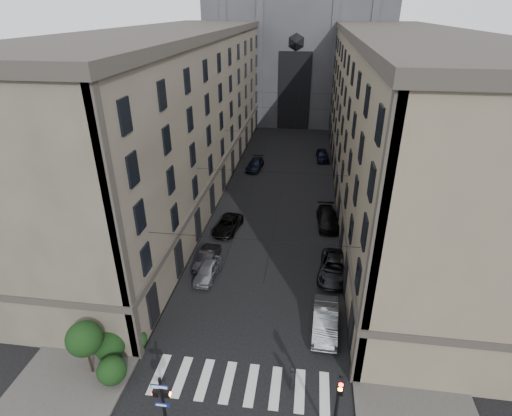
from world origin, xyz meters
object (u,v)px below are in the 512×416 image
at_px(pedestrian_signal_left, 163,400).
at_px(car_left_near, 208,270).
at_px(car_right_midnear, 334,268).
at_px(car_right_midfar, 328,218).
at_px(traffic_light_right, 337,402).
at_px(car_right_near, 325,321).
at_px(car_right_far, 323,155).
at_px(car_left_midfar, 228,225).
at_px(car_left_far, 255,164).
at_px(car_left_midnear, 207,258).
at_px(gothic_tower, 299,25).
at_px(pedestrian, 292,378).

distance_m(pedestrian_signal_left, car_left_near, 14.12).
bearing_deg(car_right_midnear, car_right_midfar, 98.61).
distance_m(traffic_light_right, car_right_near, 8.90).
bearing_deg(car_right_midfar, traffic_light_right, -94.85).
bearing_deg(car_right_far, car_left_midfar, -117.66).
height_order(pedestrian_signal_left, car_right_far, pedestrian_signal_left).
bearing_deg(car_left_far, car_right_midnear, -62.05).
xyz_separation_m(traffic_light_right, car_left_midnear, (-10.76, 15.36, -2.59)).
relative_size(traffic_light_right, car_right_midnear, 0.93).
xyz_separation_m(traffic_light_right, car_left_far, (-9.80, 39.79, -2.59)).
height_order(car_left_near, car_right_far, car_right_far).
xyz_separation_m(gothic_tower, traffic_light_right, (5.60, -73.04, -14.51)).
height_order(gothic_tower, pedestrian_signal_left, gothic_tower).
xyz_separation_m(car_right_midnear, car_right_far, (-0.70, 29.64, -0.01)).
bearing_deg(car_left_midfar, gothic_tower, 92.82).
xyz_separation_m(car_right_near, car_right_midfar, (0.53, 15.89, -0.05)).
relative_size(car_left_midfar, car_right_far, 1.07).
height_order(traffic_light_right, car_left_midnear, traffic_light_right).
bearing_deg(pedestrian_signal_left, pedestrian, 28.18).
bearing_deg(pedestrian, traffic_light_right, -135.41).
relative_size(car_left_far, car_right_midfar, 0.90).
height_order(gothic_tower, car_right_far, gothic_tower).
distance_m(car_right_far, pedestrian, 41.83).
relative_size(car_left_midnear, car_right_near, 0.84).
relative_size(traffic_light_right, car_right_near, 1.03).
height_order(gothic_tower, traffic_light_right, gothic_tower).
xyz_separation_m(traffic_light_right, pedestrian, (-2.35, 3.21, -2.42)).
bearing_deg(car_right_near, car_left_midnear, 148.77).
bearing_deg(car_left_near, car_right_far, 77.08).
relative_size(car_left_near, car_left_midnear, 0.97).
distance_m(traffic_light_right, car_left_midfar, 24.14).
xyz_separation_m(car_left_midnear, car_right_near, (10.47, -6.81, 0.13)).
distance_m(car_right_near, pedestrian, 5.72).
relative_size(car_right_midfar, car_right_far, 1.18).
bearing_deg(pedestrian_signal_left, traffic_light_right, 2.64).
xyz_separation_m(car_left_midfar, car_right_midfar, (10.40, 2.70, 0.11)).
bearing_deg(car_right_far, pedestrian, -97.34).
xyz_separation_m(car_left_near, car_right_far, (10.14, 31.41, 0.08)).
xyz_separation_m(car_right_near, car_right_far, (0.19, 36.42, -0.06)).
distance_m(car_left_near, car_right_near, 11.14).
distance_m(gothic_tower, pedestrian, 71.93).
bearing_deg(traffic_light_right, car_right_midnear, 87.76).
xyz_separation_m(pedestrian_signal_left, car_left_midfar, (-1.04, 22.16, -1.65)).
bearing_deg(car_right_midnear, car_right_far, 97.73).
distance_m(car_left_midfar, car_right_midnear, 12.52).
xyz_separation_m(car_left_near, car_left_midnear, (-0.52, 1.80, 0.00)).
bearing_deg(pedestrian, car_left_far, 19.88).
distance_m(car_left_near, car_left_midfar, 8.18).
bearing_deg(car_right_midfar, car_right_near, -96.19).
bearing_deg(car_right_midfar, car_left_near, -138.21).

